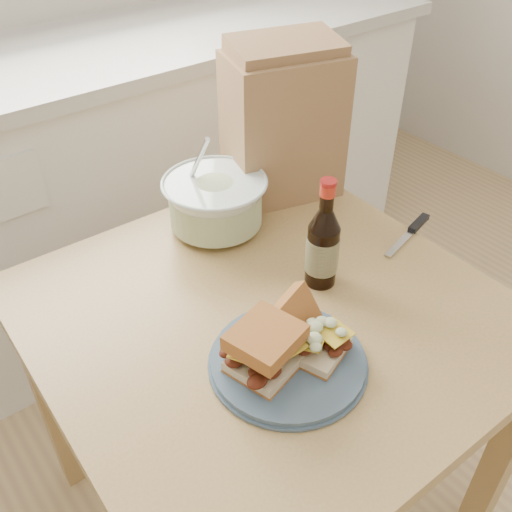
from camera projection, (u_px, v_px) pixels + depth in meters
cabinet_run at (91, 192)px, 1.90m from camera, size 2.50×0.64×0.94m
dining_table at (267, 345)px, 1.18m from camera, size 0.88×0.88×0.71m
plate at (288, 361)px, 1.00m from camera, size 0.27×0.27×0.02m
sandwich_left at (265, 348)px, 0.95m from camera, size 0.13×0.13×0.08m
sandwich_right at (310, 333)px, 1.00m from camera, size 0.13×0.17×0.09m
coleslaw_bowl at (215, 204)px, 1.29m from camera, size 0.24×0.24×0.24m
beer_bottle at (323, 246)px, 1.12m from camera, size 0.07×0.07×0.24m
knife at (414, 228)px, 1.31m from camera, size 0.19×0.06×0.01m
paper_bag at (283, 127)px, 1.35m from camera, size 0.30×0.24×0.35m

